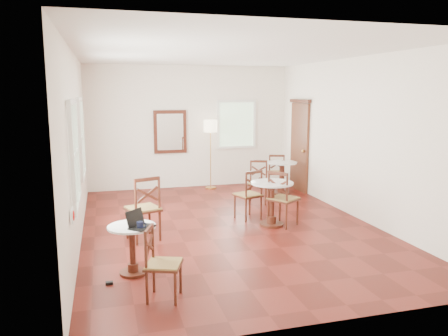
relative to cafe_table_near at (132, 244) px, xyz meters
name	(u,v)px	position (x,y,z in m)	size (l,w,h in m)	color
ground	(228,226)	(1.78, 1.69, -0.41)	(7.00, 7.00, 0.00)	#58150F
room_shell	(221,119)	(1.72, 1.97, 1.48)	(5.02, 7.02, 3.01)	white
cafe_table_near	(132,244)	(0.00, 0.00, 0.00)	(0.62, 0.62, 0.66)	#481E12
cafe_table_mid	(272,199)	(2.54, 1.53, 0.08)	(0.75, 0.75, 0.79)	#481E12
cafe_table_back	(281,174)	(3.67, 3.81, 0.06)	(0.72, 0.72, 0.76)	#481E12
chair_near_a	(144,208)	(0.27, 1.33, 0.12)	(0.61, 0.61, 1.05)	#481E12
chair_near_b	(162,264)	(0.28, -0.81, 0.02)	(0.50, 0.50, 0.85)	#481E12
chair_mid_a	(249,195)	(2.28, 2.03, 0.06)	(0.55, 0.55, 0.94)	#481E12
chair_mid_b	(282,198)	(2.71, 1.47, 0.09)	(0.64, 0.64, 1.00)	#481E12
chair_back_a	(276,172)	(3.69, 4.18, 0.04)	(0.52, 0.52, 0.90)	#481E12
chair_back_b	(258,182)	(2.86, 3.16, 0.05)	(0.55, 0.55, 0.91)	#481E12
floor_lamp	(210,131)	(2.22, 4.84, 1.03)	(0.33, 0.33, 1.69)	#BF8C3F
laptop	(139,223)	(0.09, -0.10, 0.30)	(0.40, 0.40, 0.22)	black
mouse	(134,224)	(0.03, -0.01, 0.27)	(0.10, 0.06, 0.04)	black
navy_mug	(140,225)	(0.10, -0.18, 0.30)	(0.12, 0.08, 0.10)	black
water_glass	(131,222)	(0.00, 0.00, 0.30)	(0.06, 0.06, 0.09)	white
power_adapter	(109,283)	(-0.31, -0.26, -0.39)	(0.09, 0.05, 0.04)	black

